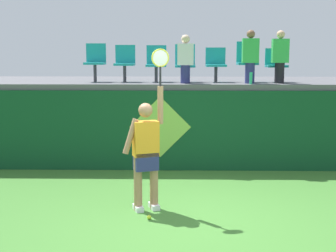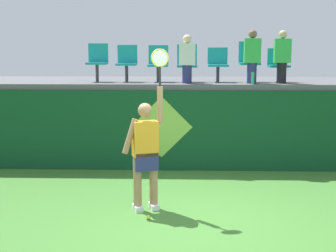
{
  "view_description": "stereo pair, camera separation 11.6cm",
  "coord_description": "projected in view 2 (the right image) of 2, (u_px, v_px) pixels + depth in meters",
  "views": [
    {
      "loc": [
        -0.17,
        -6.62,
        2.47
      ],
      "look_at": [
        -0.33,
        1.12,
        1.25
      ],
      "focal_mm": 51.21,
      "sensor_mm": 36.0,
      "label": 1
    },
    {
      "loc": [
        -0.06,
        -6.62,
        2.47
      ],
      "look_at": [
        -0.33,
        1.12,
        1.25
      ],
      "focal_mm": 51.21,
      "sensor_mm": 36.0,
      "label": 2
    }
  ],
  "objects": [
    {
      "name": "stadium_chair_5",
      "position": [
        249.0,
        60.0,
        10.49
      ],
      "size": [
        0.44,
        0.42,
        0.88
      ],
      "color": "#38383D",
      "rests_on": "spectator_platform"
    },
    {
      "name": "stadium_chair_2",
      "position": [
        158.0,
        62.0,
        10.56
      ],
      "size": [
        0.44,
        0.42,
        0.8
      ],
      "color": "#38383D",
      "rests_on": "spectator_platform"
    },
    {
      "name": "spectator_0",
      "position": [
        187.0,
        58.0,
        10.09
      ],
      "size": [
        0.34,
        0.2,
        1.02
      ],
      "color": "navy",
      "rests_on": "spectator_platform"
    },
    {
      "name": "tennis_ball",
      "position": [
        148.0,
        217.0,
        7.09
      ],
      "size": [
        0.07,
        0.07,
        0.07
      ],
      "primitive_type": "sphere",
      "color": "#D1E533",
      "rests_on": "ground_plane"
    },
    {
      "name": "water_bottle",
      "position": [
        253.0,
        78.0,
        9.81
      ],
      "size": [
        0.06,
        0.06,
        0.25
      ],
      "primitive_type": "cylinder",
      "color": "#26B272",
      "rests_on": "spectator_platform"
    },
    {
      "name": "stadium_chair_6",
      "position": [
        278.0,
        63.0,
        10.47
      ],
      "size": [
        0.44,
        0.42,
        0.74
      ],
      "color": "#38383D",
      "rests_on": "spectator_platform"
    },
    {
      "name": "spectator_2",
      "position": [
        282.0,
        56.0,
        10.05
      ],
      "size": [
        0.34,
        0.2,
        1.11
      ],
      "color": "black",
      "rests_on": "spectator_platform"
    },
    {
      "name": "tennis_player",
      "position": [
        146.0,
        150.0,
        7.39
      ],
      "size": [
        0.72,
        0.38,
        2.51
      ],
      "color": "white",
      "rests_on": "ground_plane"
    },
    {
      "name": "ground_plane",
      "position": [
        188.0,
        224.0,
        6.92
      ],
      "size": [
        40.0,
        40.0,
        0.0
      ],
      "primitive_type": "plane",
      "color": "#3D752D"
    },
    {
      "name": "stadium_chair_0",
      "position": [
        98.0,
        60.0,
        10.6
      ],
      "size": [
        0.44,
        0.42,
        0.84
      ],
      "color": "#38383D",
      "rests_on": "spectator_platform"
    },
    {
      "name": "court_back_wall",
      "position": [
        188.0,
        130.0,
        9.95
      ],
      "size": [
        10.64,
        0.2,
        1.67
      ],
      "primitive_type": "cube",
      "color": "#0F4223",
      "rests_on": "ground_plane"
    },
    {
      "name": "spectator_platform",
      "position": [
        187.0,
        83.0,
        11.28
      ],
      "size": [
        10.64,
        3.08,
        0.12
      ],
      "primitive_type": "cube",
      "color": "#56565B",
      "rests_on": "court_back_wall"
    },
    {
      "name": "stadium_chair_4",
      "position": [
        218.0,
        63.0,
        10.52
      ],
      "size": [
        0.44,
        0.42,
        0.75
      ],
      "color": "#38383D",
      "rests_on": "spectator_platform"
    },
    {
      "name": "spectator_1",
      "position": [
        252.0,
        56.0,
        10.01
      ],
      "size": [
        0.34,
        0.2,
        1.11
      ],
      "color": "navy",
      "rests_on": "spectator_platform"
    },
    {
      "name": "stadium_chair_3",
      "position": [
        187.0,
        62.0,
        10.55
      ],
      "size": [
        0.44,
        0.42,
        0.82
      ],
      "color": "#38383D",
      "rests_on": "spectator_platform"
    },
    {
      "name": "stadium_chair_1",
      "position": [
        127.0,
        61.0,
        10.58
      ],
      "size": [
        0.44,
        0.42,
        0.81
      ],
      "color": "#38383D",
      "rests_on": "spectator_platform"
    },
    {
      "name": "wall_signage_mount",
      "position": [
        162.0,
        170.0,
        10.0
      ],
      "size": [
        1.27,
        0.01,
        1.55
      ],
      "color": "#0F4223",
      "rests_on": "ground_plane"
    }
  ]
}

